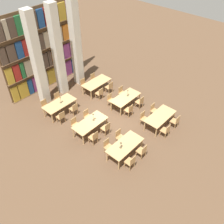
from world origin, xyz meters
TOP-DOWN VIEW (x-y plane):
  - ground_plane at (0.00, 0.00)m, footprint 40.00×40.00m
  - bookshelf_bank at (0.01, 5.74)m, footprint 6.29×0.35m
  - pillar_left at (-1.53, 4.34)m, footprint 0.54×0.54m
  - pillar_center at (0.00, 4.34)m, footprint 0.54×0.54m
  - pillar_right at (1.53, 4.34)m, footprint 0.54×0.54m
  - reading_table_0 at (-1.53, -2.54)m, footprint 2.03×0.95m
  - chair_0 at (-1.99, -3.30)m, footprint 0.42×0.40m
  - chair_1 at (-1.99, -1.78)m, footprint 0.42×0.40m
  - chair_2 at (-1.06, -3.30)m, footprint 0.42×0.40m
  - chair_3 at (-1.06, -1.78)m, footprint 0.42×0.40m
  - desk_lamp_0 at (-1.81, -2.49)m, footprint 0.14×0.14m
  - reading_table_1 at (1.56, -2.62)m, footprint 2.03×0.95m
  - chair_4 at (1.03, -3.38)m, footprint 0.42×0.40m
  - chair_5 at (1.03, -1.86)m, footprint 0.42×0.40m
  - chair_6 at (2.05, -3.38)m, footprint 0.42×0.40m
  - chair_7 at (2.05, -1.86)m, footprint 0.42×0.40m
  - reading_table_2 at (-1.55, -0.01)m, footprint 2.03×0.95m
  - chair_8 at (-2.03, -0.77)m, footprint 0.42×0.40m
  - chair_9 at (-2.03, 0.75)m, footprint 0.42×0.40m
  - chair_10 at (-1.07, -0.77)m, footprint 0.42×0.40m
  - chair_11 at (-1.07, 0.75)m, footprint 0.42×0.40m
  - desk_lamp_1 at (-1.29, -0.02)m, footprint 0.14×0.14m
  - reading_table_3 at (1.59, 0.02)m, footprint 2.03×0.95m
  - chair_12 at (1.03, -0.74)m, footprint 0.42×0.40m
  - chair_13 at (1.03, 0.78)m, footprint 0.42×0.40m
  - chair_14 at (2.12, -0.74)m, footprint 0.42×0.40m
  - chair_15 at (2.12, 0.78)m, footprint 0.42×0.40m
  - desk_lamp_2 at (1.79, 0.02)m, footprint 0.14×0.14m
  - reading_table_4 at (-1.60, 2.63)m, footprint 2.03×0.95m
  - chair_16 at (-2.16, 1.87)m, footprint 0.42×0.40m
  - chair_17 at (-2.16, 3.39)m, footprint 0.42×0.40m
  - chair_18 at (-1.14, 1.87)m, footprint 0.42×0.40m
  - chair_19 at (-1.14, 3.39)m, footprint 0.42×0.40m
  - desk_lamp_3 at (-1.52, 2.60)m, footprint 0.14×0.14m
  - reading_table_5 at (1.56, 2.58)m, footprint 2.03×0.95m
  - chair_20 at (1.08, 1.82)m, footprint 0.42×0.40m
  - chair_21 at (1.08, 3.34)m, footprint 0.42×0.40m
  - chair_22 at (2.04, 1.82)m, footprint 0.42×0.40m
  - chair_23 at (2.04, 3.34)m, footprint 0.42×0.40m

SIDE VIEW (x-z plane):
  - ground_plane at x=0.00m, z-range 0.00..0.00m
  - chair_0 at x=-1.99m, z-range 0.03..0.90m
  - chair_1 at x=-1.99m, z-range 0.03..0.90m
  - chair_2 at x=-1.06m, z-range 0.03..0.90m
  - chair_3 at x=-1.06m, z-range 0.03..0.90m
  - chair_4 at x=1.03m, z-range 0.03..0.90m
  - chair_5 at x=1.03m, z-range 0.03..0.90m
  - chair_6 at x=2.05m, z-range 0.03..0.90m
  - chair_7 at x=2.05m, z-range 0.03..0.90m
  - chair_8 at x=-2.03m, z-range 0.03..0.90m
  - chair_9 at x=-2.03m, z-range 0.03..0.90m
  - chair_10 at x=-1.07m, z-range 0.03..0.90m
  - chair_11 at x=-1.07m, z-range 0.03..0.90m
  - chair_12 at x=1.03m, z-range 0.03..0.90m
  - chair_13 at x=1.03m, z-range 0.03..0.90m
  - chair_14 at x=2.12m, z-range 0.03..0.90m
  - chair_15 at x=2.12m, z-range 0.03..0.90m
  - chair_16 at x=-2.16m, z-range 0.03..0.90m
  - chair_17 at x=-2.16m, z-range 0.03..0.90m
  - chair_18 at x=-1.14m, z-range 0.03..0.90m
  - chair_19 at x=-1.14m, z-range 0.03..0.90m
  - chair_20 at x=1.08m, z-range 0.03..0.90m
  - chair_21 at x=1.08m, z-range 0.03..0.90m
  - chair_22 at x=2.04m, z-range 0.03..0.90m
  - chair_23 at x=2.04m, z-range 0.03..0.90m
  - reading_table_0 at x=-1.53m, z-range 0.30..1.05m
  - reading_table_1 at x=1.56m, z-range 0.30..1.05m
  - reading_table_2 at x=-1.55m, z-range 0.30..1.05m
  - reading_table_3 at x=1.59m, z-range 0.30..1.05m
  - reading_table_4 at x=-1.60m, z-range 0.30..1.05m
  - reading_table_5 at x=1.56m, z-range 0.30..1.05m
  - desk_lamp_0 at x=-1.81m, z-range 0.82..1.22m
  - desk_lamp_2 at x=1.79m, z-range 0.83..1.29m
  - desk_lamp_3 at x=-1.52m, z-range 0.83..1.29m
  - desk_lamp_1 at x=-1.29m, z-range 0.84..1.34m
  - bookshelf_bank at x=0.01m, z-range -0.10..5.40m
  - pillar_left at x=-1.53m, z-range 0.00..6.00m
  - pillar_center at x=0.00m, z-range 0.00..6.00m
  - pillar_right at x=1.53m, z-range 0.00..6.00m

